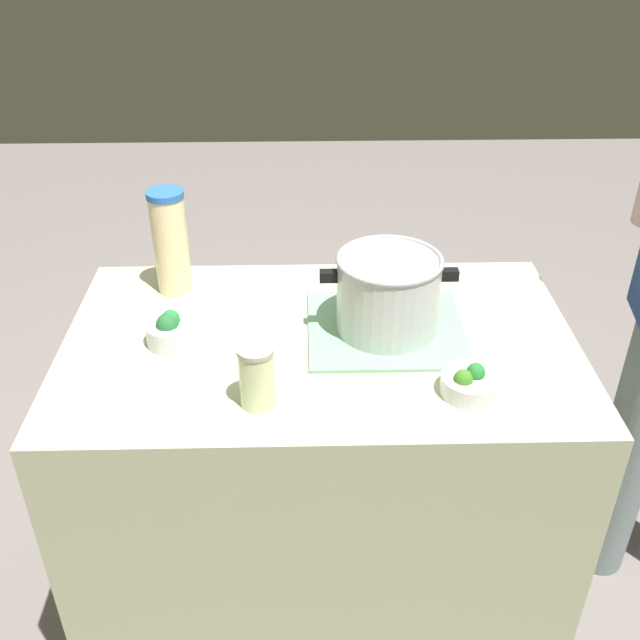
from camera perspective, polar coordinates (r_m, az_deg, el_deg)
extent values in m
plane|color=slate|center=(2.26, 0.00, -20.48)|extent=(8.00, 8.00, 0.00)
cube|color=#AEB48D|center=(1.93, 0.00, -12.49)|extent=(1.15, 0.71, 0.89)
cube|color=#77B083|center=(1.68, 5.17, -0.68)|extent=(0.36, 0.33, 0.01)
cylinder|color=#B7B7BC|center=(1.63, 5.32, 2.00)|extent=(0.23, 0.23, 0.17)
torus|color=#99999E|center=(1.59, 5.48, 4.71)|extent=(0.24, 0.24, 0.01)
cube|color=black|center=(1.60, 0.68, 3.46)|extent=(0.04, 0.02, 0.02)
cube|color=black|center=(1.63, 10.04, 3.52)|extent=(0.04, 0.02, 0.02)
cylinder|color=beige|center=(1.81, -11.55, 5.74)|extent=(0.08, 0.08, 0.25)
cylinder|color=blue|center=(1.76, -12.02, 9.57)|extent=(0.09, 0.09, 0.02)
ellipsoid|color=yellow|center=(1.79, -11.34, 7.30)|extent=(0.04, 0.04, 0.01)
cylinder|color=beige|center=(1.43, -4.95, -4.54)|extent=(0.07, 0.07, 0.12)
cylinder|color=#B2AD99|center=(1.39, -5.08, -2.35)|extent=(0.07, 0.07, 0.01)
cylinder|color=silver|center=(1.51, 11.63, -4.94)|extent=(0.12, 0.12, 0.04)
ellipsoid|color=#3B7920|center=(1.48, 11.10, -4.60)|extent=(0.04, 0.04, 0.04)
ellipsoid|color=#25732D|center=(1.50, 12.04, -4.06)|extent=(0.04, 0.04, 0.04)
cylinder|color=silver|center=(1.65, -11.40, -0.97)|extent=(0.12, 0.12, 0.05)
ellipsoid|color=#217C34|center=(1.64, -11.59, -0.09)|extent=(0.04, 0.04, 0.05)
ellipsoid|color=#236431|center=(1.63, -11.82, -0.45)|extent=(0.05, 0.05, 0.06)
cylinder|color=slate|center=(2.20, 22.88, -9.59)|extent=(0.14, 0.14, 0.84)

